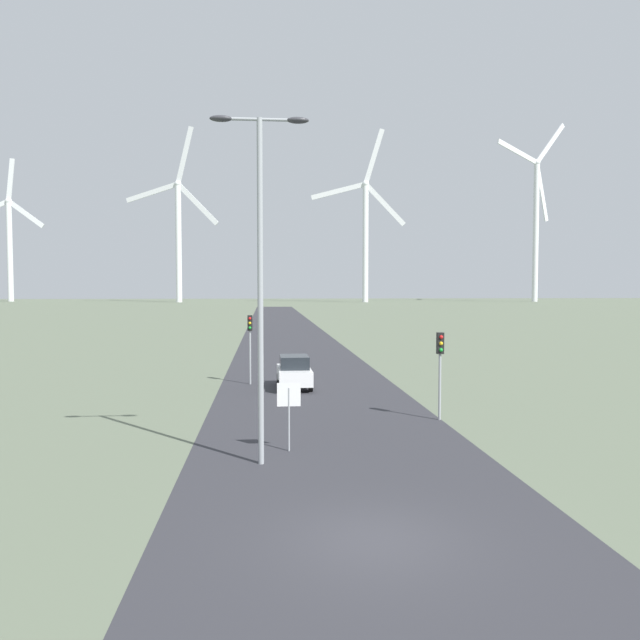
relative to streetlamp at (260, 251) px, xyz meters
The scene contains 11 objects.
ground_plane 9.50m from the streetlamp, 67.51° to the right, with size 600.00×600.00×0.00m, color #5B6651.
road_surface 42.42m from the streetlamp, 86.49° to the left, with size 10.00×240.00×0.01m.
streetlamp is the anchor object (origin of this frame).
stop_sign_near 5.39m from the streetlamp, 57.51° to the left, with size 0.81×0.07×2.36m.
traffic_light_post_near_left 16.89m from the streetlamp, 92.64° to the left, with size 0.28×0.34×4.01m.
traffic_light_post_near_right 10.35m from the streetlamp, 38.42° to the left, with size 0.28×0.33×3.71m.
car_approaching 16.01m from the streetlamp, 83.38° to the left, with size 1.88×4.13×1.83m.
wind_turbine_far_left 260.62m from the streetlamp, 112.99° to the left, with size 29.72×2.88×56.65m.
wind_turbine_left 223.72m from the streetlamp, 98.43° to the left, with size 35.84×10.67×65.63m.
wind_turbine_center 219.74m from the streetlamp, 80.03° to the left, with size 35.32×7.70×65.14m.
wind_turbine_right 243.02m from the streetlamp, 64.10° to the left, with size 34.77×19.22×71.46m.
Camera 1 is at (-2.39, -13.46, 5.61)m, focal length 35.00 mm.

